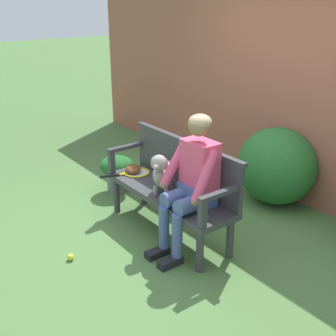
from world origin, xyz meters
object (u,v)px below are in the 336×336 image
object	(u,v)px
dog_on_bench	(162,172)
tennis_racket	(134,173)
potted_plant	(117,170)
baseball_glove	(133,169)
person_seated	(193,179)
garden_bench	(168,197)
tennis_ball	(71,257)

from	to	relation	value
dog_on_bench	tennis_racket	xyz separation A→B (m)	(-0.58, 0.04, -0.21)
potted_plant	dog_on_bench	bearing A→B (deg)	-8.41
baseball_glove	person_seated	bearing A→B (deg)	35.25
garden_bench	tennis_racket	distance (m)	0.60
garden_bench	tennis_ball	bearing A→B (deg)	-97.69
tennis_racket	potted_plant	size ratio (longest dim) A/B	1.26
garden_bench	dog_on_bench	distance (m)	0.29
garden_bench	potted_plant	distance (m)	1.22
person_seated	baseball_glove	distance (m)	1.03
garden_bench	tennis_ball	size ratio (longest dim) A/B	24.12
garden_bench	tennis_ball	xyz separation A→B (m)	(-0.14, -1.04, -0.38)
tennis_ball	person_seated	bearing A→B (deg)	62.63
tennis_racket	baseball_glove	world-z (taller)	baseball_glove
person_seated	dog_on_bench	size ratio (longest dim) A/B	3.11
tennis_racket	potted_plant	world-z (taller)	tennis_racket
tennis_racket	tennis_ball	bearing A→B (deg)	-66.12
garden_bench	baseball_glove	size ratio (longest dim) A/B	7.24
baseball_glove	potted_plant	distance (m)	0.65
tennis_racket	tennis_ball	distance (m)	1.20
person_seated	baseball_glove	xyz separation A→B (m)	(-1.01, -0.01, -0.22)
potted_plant	garden_bench	bearing A→B (deg)	-5.42
garden_bench	person_seated	world-z (taller)	person_seated
baseball_glove	tennis_ball	distance (m)	1.23
garden_bench	dog_on_bench	bearing A→B (deg)	-96.30
person_seated	tennis_ball	xyz separation A→B (m)	(-0.53, -1.03, -0.71)
garden_bench	tennis_racket	size ratio (longest dim) A/B	2.74
tennis_ball	potted_plant	distance (m)	1.59
tennis_ball	potted_plant	bearing A→B (deg)	132.80
garden_bench	tennis_ball	world-z (taller)	garden_bench
garden_bench	tennis_ball	distance (m)	1.12
garden_bench	potted_plant	bearing A→B (deg)	174.58
baseball_glove	tennis_ball	xyz separation A→B (m)	(0.47, -1.02, -0.49)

